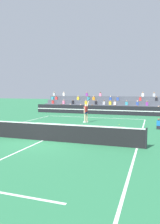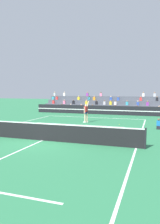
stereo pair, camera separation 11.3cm
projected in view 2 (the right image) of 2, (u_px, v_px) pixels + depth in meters
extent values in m
plane|color=#2D7A4C|center=(42.00, 140.00, 13.15)|extent=(120.00, 120.00, 0.00)
cube|color=white|center=(94.00, 118.00, 24.36)|extent=(11.00, 0.10, 0.01)
cube|color=white|center=(136.00, 148.00, 11.38)|extent=(0.10, 23.80, 0.01)
cube|color=white|center=(78.00, 125.00, 19.20)|extent=(8.25, 0.10, 0.01)
cube|color=white|center=(42.00, 140.00, 13.15)|extent=(0.10, 12.85, 0.01)
cylinder|color=black|center=(145.00, 138.00, 11.18)|extent=(0.10, 0.10, 1.10)
cube|color=black|center=(42.00, 132.00, 13.10)|extent=(11.90, 0.02, 1.00)
cube|color=white|center=(42.00, 124.00, 13.05)|extent=(11.90, 0.04, 0.06)
cube|color=black|center=(102.00, 110.00, 27.71)|extent=(18.00, 0.24, 1.10)
cube|color=white|center=(101.00, 110.00, 27.58)|extent=(18.00, 0.02, 0.10)
cube|color=#4C515B|center=(104.00, 111.00, 28.93)|extent=(17.87, 0.95, 0.55)
cube|color=#2D4CA5|center=(71.00, 107.00, 30.21)|extent=(0.32, 0.22, 0.44)
sphere|color=beige|center=(71.00, 104.00, 30.18)|extent=(0.18, 0.18, 0.18)
cube|color=yellow|center=(92.00, 107.00, 29.21)|extent=(0.32, 0.22, 0.44)
sphere|color=brown|center=(92.00, 105.00, 29.18)|extent=(0.18, 0.18, 0.18)
cube|color=red|center=(62.00, 107.00, 30.65)|extent=(0.32, 0.22, 0.44)
sphere|color=brown|center=(62.00, 104.00, 30.62)|extent=(0.18, 0.18, 0.18)
cube|color=silver|center=(159.00, 109.00, 26.51)|extent=(0.32, 0.22, 0.44)
sphere|color=tan|center=(159.00, 106.00, 26.47)|extent=(0.18, 0.18, 0.18)
cube|color=red|center=(81.00, 107.00, 29.73)|extent=(0.32, 0.22, 0.44)
sphere|color=beige|center=(81.00, 105.00, 29.70)|extent=(0.18, 0.18, 0.18)
cube|color=red|center=(137.00, 108.00, 27.35)|extent=(0.32, 0.22, 0.44)
sphere|color=brown|center=(137.00, 106.00, 27.32)|extent=(0.18, 0.18, 0.18)
cube|color=red|center=(115.00, 108.00, 28.23)|extent=(0.32, 0.22, 0.44)
sphere|color=brown|center=(115.00, 105.00, 28.20)|extent=(0.18, 0.18, 0.18)
cube|color=#4C515B|center=(105.00, 109.00, 29.80)|extent=(17.87, 0.95, 1.10)
cube|color=yellow|center=(86.00, 103.00, 30.42)|extent=(0.32, 0.22, 0.44)
sphere|color=tan|center=(86.00, 100.00, 30.39)|extent=(0.18, 0.18, 0.18)
cube|color=silver|center=(115.00, 103.00, 29.12)|extent=(0.32, 0.22, 0.44)
sphere|color=brown|center=(115.00, 101.00, 29.09)|extent=(0.18, 0.18, 0.18)
cube|color=#B2B2B7|center=(104.00, 103.00, 29.60)|extent=(0.32, 0.22, 0.44)
sphere|color=brown|center=(104.00, 101.00, 29.56)|extent=(0.18, 0.18, 0.18)
cube|color=black|center=(73.00, 102.00, 31.05)|extent=(0.32, 0.22, 0.44)
sphere|color=brown|center=(73.00, 100.00, 31.02)|extent=(0.18, 0.18, 0.18)
cube|color=pink|center=(64.00, 102.00, 31.50)|extent=(0.32, 0.22, 0.44)
sphere|color=tan|center=(64.00, 100.00, 31.47)|extent=(0.18, 0.18, 0.18)
cube|color=red|center=(54.00, 102.00, 32.05)|extent=(0.32, 0.22, 0.44)
sphere|color=brown|center=(54.00, 100.00, 32.02)|extent=(0.18, 0.18, 0.18)
cube|color=teal|center=(127.00, 103.00, 28.62)|extent=(0.32, 0.22, 0.44)
sphere|color=#9E7051|center=(127.00, 101.00, 28.59)|extent=(0.18, 0.18, 0.18)
cube|color=yellow|center=(111.00, 103.00, 29.32)|extent=(0.32, 0.22, 0.44)
sphere|color=#9E7051|center=(111.00, 101.00, 29.29)|extent=(0.18, 0.18, 0.18)
cube|color=black|center=(96.00, 103.00, 29.96)|extent=(0.32, 0.22, 0.44)
sphere|color=brown|center=(96.00, 101.00, 29.92)|extent=(0.18, 0.18, 0.18)
cube|color=purple|center=(147.00, 104.00, 27.80)|extent=(0.32, 0.22, 0.44)
sphere|color=#9E7051|center=(148.00, 101.00, 27.76)|extent=(0.18, 0.18, 0.18)
cube|color=#2D4CA5|center=(138.00, 104.00, 28.18)|extent=(0.32, 0.22, 0.44)
sphere|color=beige|center=(138.00, 101.00, 28.15)|extent=(0.18, 0.18, 0.18)
cube|color=#4C515B|center=(107.00, 106.00, 30.67)|extent=(17.87, 0.95, 1.65)
cube|color=#2D4CA5|center=(118.00, 99.00, 29.89)|extent=(0.32, 0.22, 0.44)
sphere|color=#9E7051|center=(118.00, 97.00, 29.86)|extent=(0.18, 0.18, 0.18)
cube|color=red|center=(141.00, 99.00, 28.93)|extent=(0.32, 0.22, 0.44)
sphere|color=#9E7051|center=(141.00, 97.00, 28.90)|extent=(0.18, 0.18, 0.18)
cube|color=yellow|center=(79.00, 98.00, 31.74)|extent=(0.32, 0.22, 0.44)
sphere|color=tan|center=(79.00, 96.00, 31.71)|extent=(0.18, 0.18, 0.18)
cube|color=red|center=(57.00, 98.00, 32.86)|extent=(0.32, 0.22, 0.44)
sphere|color=brown|center=(57.00, 96.00, 32.83)|extent=(0.18, 0.18, 0.18)
cube|color=#2D4CA5|center=(111.00, 99.00, 30.21)|extent=(0.32, 0.22, 0.44)
sphere|color=beige|center=(111.00, 97.00, 30.18)|extent=(0.18, 0.18, 0.18)
cube|color=orange|center=(94.00, 99.00, 30.98)|extent=(0.32, 0.22, 0.44)
sphere|color=tan|center=(94.00, 96.00, 30.95)|extent=(0.18, 0.18, 0.18)
cube|color=teal|center=(89.00, 99.00, 31.23)|extent=(0.32, 0.22, 0.44)
sphere|color=brown|center=(89.00, 96.00, 31.20)|extent=(0.18, 0.18, 0.18)
cube|color=teal|center=(53.00, 98.00, 33.06)|extent=(0.32, 0.22, 0.44)
sphere|color=brown|center=(53.00, 96.00, 33.03)|extent=(0.18, 0.18, 0.18)
cube|color=black|center=(157.00, 99.00, 28.27)|extent=(0.32, 0.22, 0.44)
sphere|color=brown|center=(157.00, 97.00, 28.24)|extent=(0.18, 0.18, 0.18)
cube|color=#4C515B|center=(108.00, 104.00, 31.54)|extent=(17.87, 0.95, 2.20)
cube|color=silver|center=(64.00, 94.00, 33.43)|extent=(0.32, 0.22, 0.44)
sphere|color=beige|center=(64.00, 92.00, 33.40)|extent=(0.18, 0.18, 0.18)
cube|color=silver|center=(143.00, 95.00, 29.68)|extent=(0.32, 0.22, 0.44)
sphere|color=#9E7051|center=(143.00, 93.00, 29.65)|extent=(0.18, 0.18, 0.18)
cube|color=#B2B2B7|center=(155.00, 95.00, 29.21)|extent=(0.32, 0.22, 0.44)
sphere|color=#9E7051|center=(155.00, 93.00, 29.18)|extent=(0.18, 0.18, 0.18)
cube|color=pink|center=(101.00, 95.00, 31.59)|extent=(0.32, 0.22, 0.44)
sphere|color=brown|center=(101.00, 92.00, 31.55)|extent=(0.18, 0.18, 0.18)
cube|color=#B2B2B7|center=(55.00, 94.00, 33.96)|extent=(0.32, 0.22, 0.44)
sphere|color=tan|center=(55.00, 92.00, 33.92)|extent=(0.18, 0.18, 0.18)
cube|color=purple|center=(87.00, 95.00, 32.25)|extent=(0.32, 0.22, 0.44)
sphere|color=#9E7051|center=(87.00, 92.00, 32.22)|extent=(0.18, 0.18, 0.18)
cube|color=black|center=(158.00, 128.00, 17.01)|extent=(0.28, 0.36, 0.12)
cube|color=black|center=(158.00, 127.00, 17.00)|extent=(0.28, 0.24, 0.18)
cube|color=#1966B2|center=(159.00, 123.00, 16.97)|extent=(0.30, 0.18, 0.40)
sphere|color=brown|center=(159.00, 120.00, 16.94)|extent=(0.17, 0.17, 0.17)
cylinder|color=beige|center=(85.00, 118.00, 20.51)|extent=(0.14, 0.14, 0.90)
cylinder|color=beige|center=(87.00, 118.00, 20.64)|extent=(0.14, 0.14, 0.90)
cube|color=navy|center=(86.00, 113.00, 20.53)|extent=(0.28, 0.36, 0.20)
cube|color=red|center=(86.00, 109.00, 20.50)|extent=(0.30, 0.40, 0.56)
sphere|color=beige|center=(86.00, 106.00, 20.47)|extent=(0.22, 0.22, 0.22)
cube|color=white|center=(85.00, 122.00, 20.57)|extent=(0.28, 0.19, 0.09)
cube|color=white|center=(87.00, 122.00, 20.71)|extent=(0.28, 0.19, 0.09)
cylinder|color=beige|center=(84.00, 110.00, 20.32)|extent=(0.09, 0.09, 0.56)
cylinder|color=beige|center=(88.00, 104.00, 20.73)|extent=(0.18, 0.34, 0.58)
cylinder|color=black|center=(89.00, 100.00, 20.83)|extent=(0.07, 0.12, 0.21)
torus|color=black|center=(89.00, 98.00, 20.87)|extent=(0.15, 0.40, 0.41)
sphere|color=#C6DB33|center=(119.00, 125.00, 19.07)|extent=(0.07, 0.07, 0.07)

